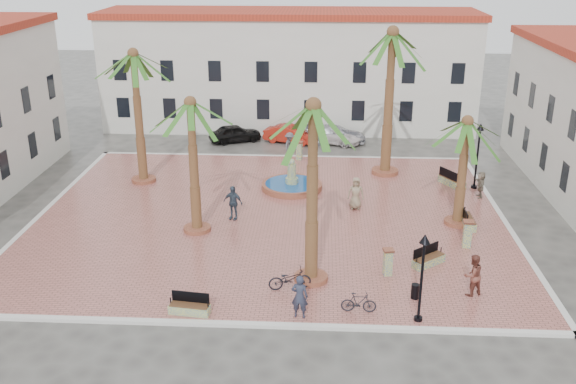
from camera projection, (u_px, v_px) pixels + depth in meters
name	position (u px, v px, depth m)	size (l,w,h in m)	color
ground	(270.00, 218.00, 36.12)	(120.00, 120.00, 0.00)	#56544F
plaza	(270.00, 217.00, 36.09)	(26.00, 22.00, 0.15)	#B2655B
kerb_n	(282.00, 157.00, 46.33)	(26.30, 0.30, 0.16)	silver
kerb_s	(248.00, 325.00, 25.85)	(26.30, 0.30, 0.16)	silver
kerb_e	(504.00, 222.00, 35.43)	(0.30, 22.30, 0.16)	silver
kerb_w	(45.00, 212.00, 36.75)	(0.30, 22.30, 0.16)	silver
building_north	(289.00, 69.00, 53.02)	(30.40, 7.40, 9.50)	silver
fountain	(292.00, 185.00, 39.97)	(3.76, 3.76, 1.94)	#A0543B
palm_nw	(134.00, 68.00, 38.69)	(4.99, 4.99, 8.51)	#A0543B
palm_sw	(191.00, 118.00, 31.99)	(4.69, 4.69, 7.28)	#A0543B
palm_s	(313.00, 126.00, 26.56)	(4.97, 4.97, 8.44)	#A0543B
palm_e	(466.00, 135.00, 33.24)	(4.66, 4.66, 6.08)	#A0543B
palm_ne	(392.00, 48.00, 39.80)	(5.77, 5.77, 9.64)	#A0543B
bench_s	(190.00, 308.00, 26.43)	(1.75, 0.74, 0.90)	#91A270
bench_se	(428.00, 260.00, 30.45)	(1.71, 1.54, 0.93)	#91A270
bench_e	(467.00, 221.00, 34.70)	(0.57, 1.87, 0.99)	#91A270
bench_ne	(452.00, 181.00, 40.48)	(1.53, 2.02, 1.05)	#91A270
lamppost_s	(423.00, 263.00, 25.09)	(0.42, 0.42, 3.85)	black
lamppost_e	(479.00, 145.00, 39.15)	(0.45, 0.45, 4.17)	black
bollard_se	(388.00, 262.00, 29.38)	(0.54, 0.54, 1.31)	#91A270
bollard_n	(299.00, 150.00, 45.23)	(0.58, 0.58, 1.34)	#91A270
bollard_e	(467.00, 233.00, 32.09)	(0.56, 0.56, 1.42)	#91A270
litter_bin	(415.00, 291.00, 27.54)	(0.34, 0.34, 0.67)	black
cyclist_a	(300.00, 296.00, 25.93)	(0.69, 0.45, 1.90)	#2A2E43
bicycle_a	(290.00, 279.00, 28.22)	(0.66, 1.90, 1.00)	black
cyclist_b	(473.00, 275.00, 27.61)	(0.93, 0.72, 1.90)	brown
bicycle_b	(359.00, 303.00, 26.47)	(0.42, 1.47, 0.88)	black
pedestrian_fountain_a	(356.00, 193.00, 36.71)	(0.92, 0.60, 1.89)	gray
pedestrian_fountain_b	(233.00, 203.00, 35.32)	(1.14, 0.47, 1.94)	#364657
pedestrian_north	(290.00, 146.00, 45.38)	(1.23, 0.71, 1.91)	#4B4B50
pedestrian_east	(481.00, 184.00, 38.45)	(1.50, 0.48, 1.62)	gray
car_black	(235.00, 133.00, 49.86)	(1.62, 4.02, 1.37)	black
car_red	(291.00, 134.00, 49.64)	(1.44, 4.14, 1.36)	red
car_silver	(336.00, 134.00, 49.64)	(1.90, 4.67, 1.36)	silver
car_white	(333.00, 135.00, 49.64)	(2.16, 4.68, 1.30)	white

